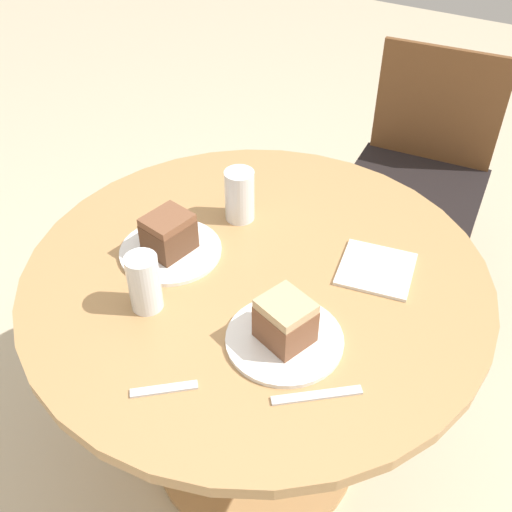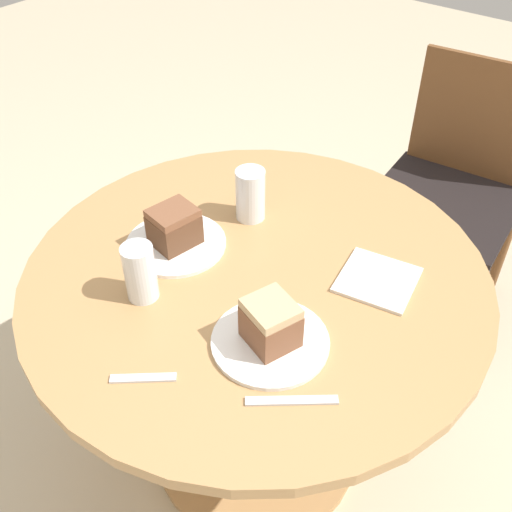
% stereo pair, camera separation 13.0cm
% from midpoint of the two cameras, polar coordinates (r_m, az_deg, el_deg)
% --- Properties ---
extents(ground_plane, '(8.00, 8.00, 0.00)m').
position_cam_midpoint_polar(ground_plane, '(1.87, 2.08, -17.66)').
color(ground_plane, beige).
extents(table, '(1.04, 1.04, 0.71)m').
position_cam_midpoint_polar(table, '(1.46, 2.57, -6.81)').
color(table, tan).
rests_on(table, ground_plane).
extents(chair, '(0.50, 0.51, 0.85)m').
position_cam_midpoint_polar(chair, '(2.15, 19.79, 6.06)').
color(chair, brown).
rests_on(chair, ground_plane).
extents(plate_near, '(0.23, 0.23, 0.01)m').
position_cam_midpoint_polar(plate_near, '(1.17, 4.56, -8.27)').
color(plate_near, white).
rests_on(plate_near, table).
extents(plate_far, '(0.23, 0.23, 0.01)m').
position_cam_midpoint_polar(plate_far, '(1.39, -5.00, 1.07)').
color(plate_far, white).
rests_on(plate_far, table).
extents(cake_slice_near, '(0.12, 0.11, 0.10)m').
position_cam_midpoint_polar(cake_slice_near, '(1.14, 4.70, -6.52)').
color(cake_slice_near, brown).
rests_on(cake_slice_near, plate_near).
extents(cake_slice_far, '(0.10, 0.11, 0.09)m').
position_cam_midpoint_polar(cake_slice_far, '(1.36, -5.12, 2.70)').
color(cake_slice_far, brown).
rests_on(cake_slice_far, plate_far).
extents(glass_lemonade, '(0.07, 0.07, 0.13)m').
position_cam_midpoint_polar(glass_lemonade, '(1.44, 2.05, 5.53)').
color(glass_lemonade, beige).
rests_on(glass_lemonade, table).
extents(glass_water, '(0.07, 0.07, 0.13)m').
position_cam_midpoint_polar(glass_water, '(1.24, -8.01, -1.99)').
color(glass_water, silver).
rests_on(glass_water, table).
extents(napkin_stack, '(0.18, 0.18, 0.01)m').
position_cam_midpoint_polar(napkin_stack, '(1.34, 14.26, -2.33)').
color(napkin_stack, silver).
rests_on(napkin_stack, table).
extents(fork, '(0.14, 0.12, 0.00)m').
position_cam_midpoint_polar(fork, '(1.10, 6.92, -13.69)').
color(fork, silver).
rests_on(fork, table).
extents(spoon, '(0.10, 0.09, 0.00)m').
position_cam_midpoint_polar(spoon, '(1.13, -7.42, -11.62)').
color(spoon, silver).
rests_on(spoon, table).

